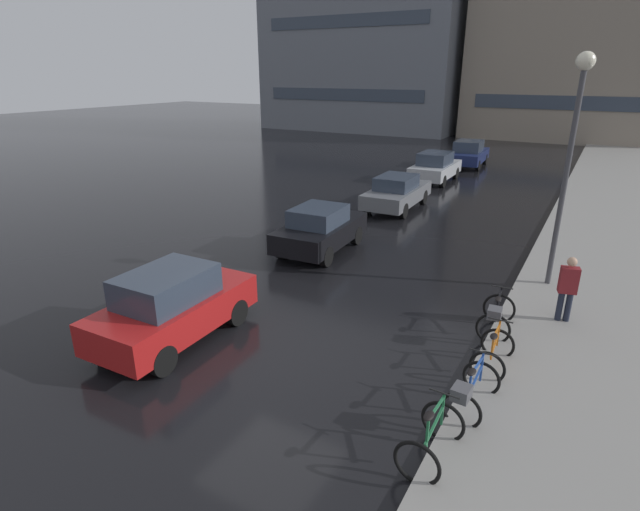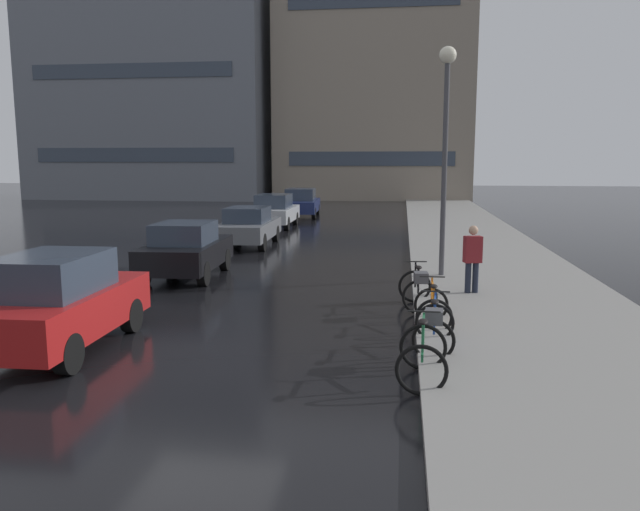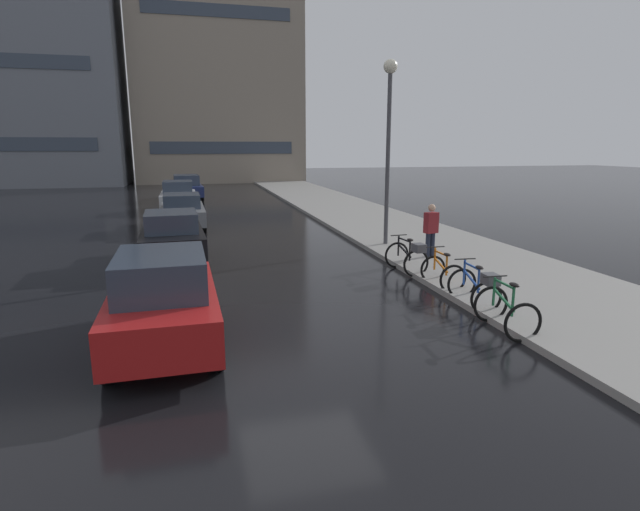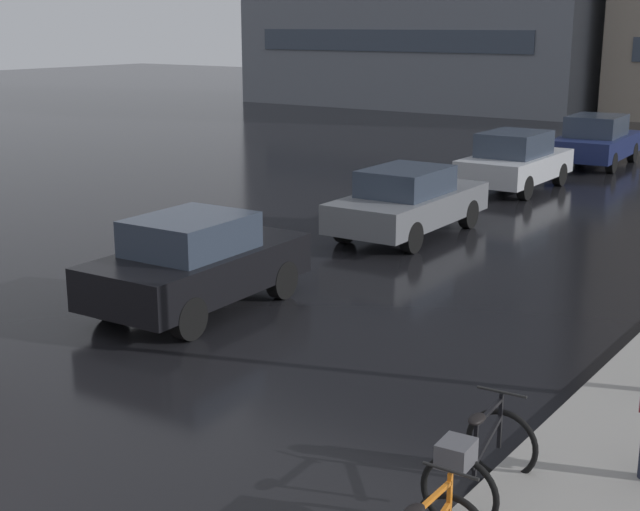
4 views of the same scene
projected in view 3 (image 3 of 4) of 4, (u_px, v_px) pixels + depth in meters
The scene contains 14 objects.
ground_plane at pixel (306, 333), 9.34m from camera, with size 140.00×140.00×0.00m, color black.
sidewalk_kerb at pixel (397, 231), 20.22m from camera, with size 4.80×60.00×0.14m, color gray.
bicycle_nearest at pixel (506, 311), 9.30m from camera, with size 0.80×1.19×1.00m.
bicycle_second at pixel (477, 286), 10.66m from camera, with size 0.78×1.47×0.96m.
bicycle_third at pixel (443, 272), 12.26m from camera, with size 0.71×1.08×0.95m.
bicycle_farthest at pixel (409, 256), 13.57m from camera, with size 0.84×1.46×0.99m.
car_red at pixel (163, 301), 8.50m from camera, with size 1.83×3.88×1.69m.
car_black at pixel (172, 237), 14.86m from camera, with size 1.97×3.90×1.54m.
car_grey at pixel (182, 211), 20.99m from camera, with size 1.88×4.40×1.48m.
car_silver at pixel (178, 196), 27.00m from camera, with size 1.88×4.13×1.60m.
car_navy at pixel (187, 187), 32.36m from camera, with size 2.14×4.41×1.62m.
pedestrian at pixel (431, 229), 15.02m from camera, with size 0.45×0.33×1.73m.
streetlamp at pixel (389, 121), 16.29m from camera, with size 0.45×0.45×6.14m.
building_facade_main at pixel (218, 86), 48.69m from camera, with size 15.64×8.72×18.26m.
Camera 3 is at (-1.89, -8.61, 3.42)m, focal length 28.00 mm.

